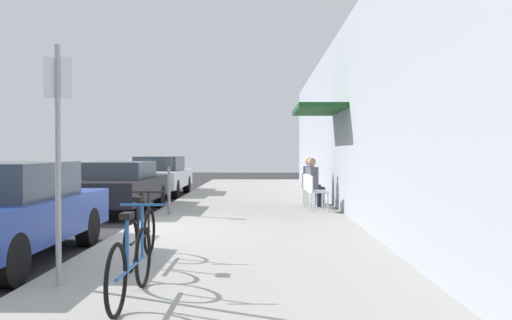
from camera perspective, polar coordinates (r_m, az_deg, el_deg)
name	(u,v)px	position (r m, az deg, el deg)	size (l,w,h in m)	color
ground_plane	(121,237)	(10.19, -14.23, -8.00)	(60.00, 60.00, 0.00)	#2D2D30
sidewalk_slab	(247,220)	(11.83, -1.00, -6.44)	(4.50, 32.00, 0.12)	#9E9B93
building_facade	(356,119)	(11.93, 10.60, 4.34)	(1.40, 32.00, 4.57)	#999EA8
parked_car_0	(1,211)	(8.40, -25.56, -4.95)	(1.80, 4.40, 1.42)	navy
parked_car_1	(118,186)	(14.14, -14.48, -2.68)	(1.80, 4.40, 1.31)	black
parked_car_2	(159,175)	(19.40, -10.29, -1.62)	(1.80, 4.40, 1.39)	silver
parking_meter	(169,181)	(12.42, -9.27, -2.26)	(0.12, 0.10, 1.32)	slate
street_sign	(58,145)	(6.12, -20.37, 1.47)	(0.32, 0.06, 2.60)	gray
bicycle_0	(131,264)	(5.41, -13.18, -10.78)	(0.46, 1.71, 0.90)	black
bicycle_1	(141,235)	(7.18, -12.19, -7.87)	(0.46, 1.71, 0.90)	black
cafe_chair_0	(315,190)	(13.09, 6.28, -3.25)	(0.53, 0.53, 0.87)	silver
cafe_chair_1	(312,188)	(13.92, 5.96, -3.00)	(0.56, 0.56, 0.87)	silver
seated_patron_1	(314,181)	(13.94, 6.18, -2.20)	(0.51, 0.47, 1.29)	#232838
cafe_chair_2	(309,186)	(14.76, 5.66, -2.78)	(0.56, 0.56, 0.87)	silver
seated_patron_2	(311,179)	(14.74, 5.89, -2.03)	(0.51, 0.47, 1.29)	#232838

